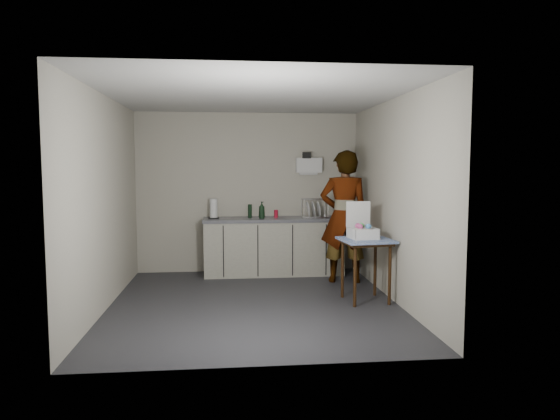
{
  "coord_description": "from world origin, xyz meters",
  "views": [
    {
      "loc": [
        -0.3,
        -6.19,
        1.74
      ],
      "look_at": [
        0.38,
        0.45,
        1.15
      ],
      "focal_mm": 32.0,
      "sensor_mm": 36.0,
      "label": 1
    }
  ],
  "objects": [
    {
      "name": "bakery_box",
      "position": [
        1.4,
        0.04,
        0.91
      ],
      "size": [
        0.37,
        0.38,
        0.47
      ],
      "rotation": [
        0.0,
        0.0,
        0.12
      ],
      "color": "white",
      "rests_on": "side_table"
    },
    {
      "name": "kitchen_counter",
      "position": [
        0.4,
        1.7,
        0.43
      ],
      "size": [
        2.24,
        0.62,
        0.91
      ],
      "color": "black",
      "rests_on": "ground"
    },
    {
      "name": "soap_bottle",
      "position": [
        0.21,
        1.64,
        1.04
      ],
      "size": [
        0.14,
        0.14,
        0.27
      ],
      "primitive_type": "imported",
      "rotation": [
        0.0,
        0.0,
        0.56
      ],
      "color": "black",
      "rests_on": "kitchen_counter"
    },
    {
      "name": "ceiling",
      "position": [
        0.0,
        0.0,
        2.6
      ],
      "size": [
        3.6,
        4.0,
        0.01
      ],
      "primitive_type": "cube",
      "color": "silver",
      "rests_on": "wall_back"
    },
    {
      "name": "paper_towel",
      "position": [
        -0.55,
        1.71,
        1.06
      ],
      "size": [
        0.18,
        0.18,
        0.31
      ],
      "color": "black",
      "rests_on": "kitchen_counter"
    },
    {
      "name": "dark_bottle",
      "position": [
        0.02,
        1.76,
        1.02
      ],
      "size": [
        0.06,
        0.06,
        0.22
      ],
      "primitive_type": "cylinder",
      "color": "black",
      "rests_on": "kitchen_counter"
    },
    {
      "name": "dish_rack",
      "position": [
        1.06,
        1.74,
        0.98
      ],
      "size": [
        0.43,
        0.32,
        0.3
      ],
      "color": "silver",
      "rests_on": "kitchen_counter"
    },
    {
      "name": "wall_left",
      "position": [
        -1.79,
        0.0,
        1.3
      ],
      "size": [
        0.02,
        4.0,
        2.6
      ],
      "primitive_type": "cube",
      "color": "beige",
      "rests_on": "ground"
    },
    {
      "name": "wall_shelf",
      "position": [
        1.0,
        1.92,
        1.75
      ],
      "size": [
        0.42,
        0.18,
        0.37
      ],
      "color": "white",
      "rests_on": "ground"
    },
    {
      "name": "wall_right",
      "position": [
        1.79,
        0.0,
        1.3
      ],
      "size": [
        0.02,
        4.0,
        2.6
      ],
      "primitive_type": "cube",
      "color": "beige",
      "rests_on": "ground"
    },
    {
      "name": "wall_back",
      "position": [
        0.0,
        1.99,
        1.3
      ],
      "size": [
        3.6,
        0.02,
        2.6
      ],
      "primitive_type": "cube",
      "color": "beige",
      "rests_on": "ground"
    },
    {
      "name": "standing_man",
      "position": [
        1.4,
        1.06,
        0.98
      ],
      "size": [
        0.78,
        0.56,
        1.97
      ],
      "primitive_type": "imported",
      "rotation": [
        0.0,
        0.0,
        3.01
      ],
      "color": "#B2A593",
      "rests_on": "ground"
    },
    {
      "name": "soda_can",
      "position": [
        0.44,
        1.76,
        0.97
      ],
      "size": [
        0.06,
        0.06,
        0.12
      ],
      "primitive_type": "cylinder",
      "color": "red",
      "rests_on": "kitchen_counter"
    },
    {
      "name": "side_table",
      "position": [
        1.43,
        -0.03,
        0.7
      ],
      "size": [
        0.69,
        0.69,
        0.81
      ],
      "rotation": [
        0.0,
        0.0,
        0.11
      ],
      "color": "#351A0C",
      "rests_on": "ground"
    },
    {
      "name": "ground",
      "position": [
        0.0,
        0.0,
        0.0
      ],
      "size": [
        4.0,
        4.0,
        0.0
      ],
      "primitive_type": "plane",
      "color": "#28282D",
      "rests_on": "ground"
    }
  ]
}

